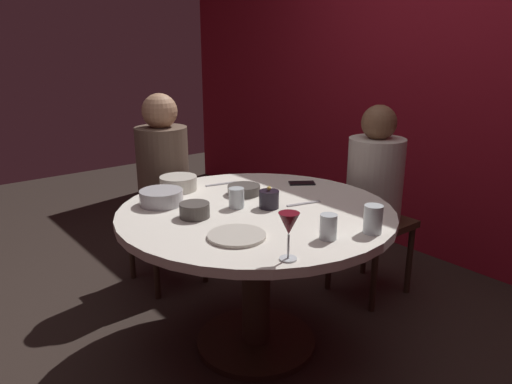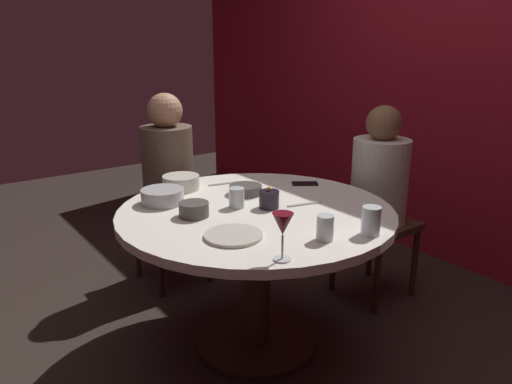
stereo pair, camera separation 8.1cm
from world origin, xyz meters
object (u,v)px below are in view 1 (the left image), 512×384
dinner_plate (237,236)px  seated_diner_back (375,180)px  bowl_sauce_side (244,190)px  cup_by_right_diner (328,227)px  dining_table (256,239)px  cup_near_candle (373,219)px  bowl_serving_large (161,197)px  cup_by_left_diner (236,198)px  cell_phone (302,183)px  bowl_small_white (195,210)px  bowl_salad_center (178,183)px  seated_diner_left (163,170)px  candle_holder (269,199)px  wine_glass (289,226)px

dinner_plate → seated_diner_back: bearing=101.0°
dinner_plate → bowl_sauce_side: (-0.44, 0.37, 0.02)m
dinner_plate → cup_by_right_diner: cup_by_right_diner is taller
dining_table → cup_near_candle: 0.60m
bowl_serving_large → cup_by_left_diner: 0.36m
cell_phone → cup_by_left_diner: bearing=-44.6°
cell_phone → bowl_sauce_side: bearing=-62.4°
seated_diner_back → cup_by_left_diner: 0.95m
dining_table → cup_by_left_diner: (-0.07, -0.06, 0.20)m
dining_table → cup_by_right_diner: (0.46, -0.01, 0.21)m
bowl_serving_large → bowl_sauce_side: (0.12, 0.41, -0.01)m
dinner_plate → cup_by_left_diner: (-0.29, 0.22, 0.04)m
cell_phone → bowl_small_white: bearing=-48.5°
seated_diner_back → bowl_salad_center: size_ratio=5.92×
bowl_salad_center → cup_near_candle: size_ratio=1.65×
seated_diner_left → bowl_serving_large: (0.57, -0.31, 0.03)m
cell_phone → bowl_salad_center: 0.67m
bowl_serving_large → bowl_salad_center: (-0.16, 0.19, 0.00)m
candle_holder → cup_by_right_diner: (0.43, -0.07, 0.01)m
seated_diner_back → candle_holder: (0.03, -0.83, 0.06)m
dining_table → bowl_sauce_side: bowl_sauce_side is taller
candle_holder → dining_table: bearing=-119.2°
dinner_plate → cup_near_candle: 0.55m
seated_diner_left → cup_by_right_diner: size_ratio=11.78×
dining_table → cup_by_right_diner: cup_by_right_diner is taller
dining_table → bowl_small_white: size_ratio=9.62×
bowl_sauce_side → cell_phone: bearing=82.7°
dinner_plate → cup_by_right_diner: 0.36m
dinner_plate → bowl_small_white: 0.31m
cell_phone → bowl_small_white: size_ratio=1.05×
seated_diner_left → candle_holder: (0.93, 0.05, 0.03)m
seated_diner_left → bowl_small_white: bearing=-19.3°
dining_table → candle_holder: 0.21m
wine_glass → cup_by_right_diner: bearing=99.5°
wine_glass → cell_phone: size_ratio=1.26×
cell_phone → bowl_salad_center: bearing=-84.1°
candle_holder → cup_near_candle: size_ratio=0.90×
seated_diner_left → cup_by_right_diner: seated_diner_left is taller
candle_holder → bowl_salad_center: candle_holder is taller
bowl_small_white → wine_glass: bearing=2.3°
dining_table → cup_by_right_diner: 0.51m
candle_holder → cup_by_right_diner: candle_holder is taller
seated_diner_left → bowl_small_white: seated_diner_left is taller
cell_phone → candle_holder: bearing=-29.4°
seated_diner_back → cell_phone: (-0.16, -0.43, 0.02)m
candle_holder → cup_by_left_diner: size_ratio=1.11×
seated_diner_back → cup_by_right_diner: seated_diner_back is taller
bowl_small_white → cup_by_right_diner: size_ratio=1.32×
cell_phone → cup_near_candle: size_ratio=1.20×
seated_diner_left → bowl_serving_large: size_ratio=5.81×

